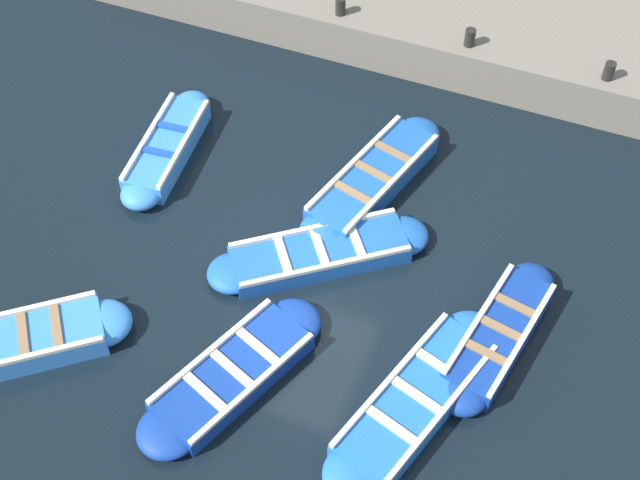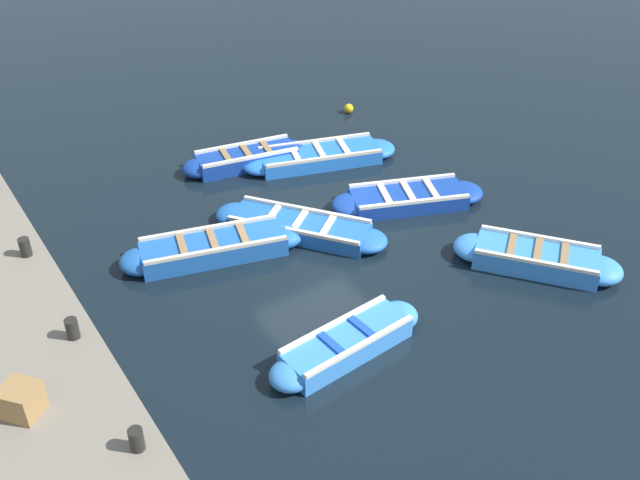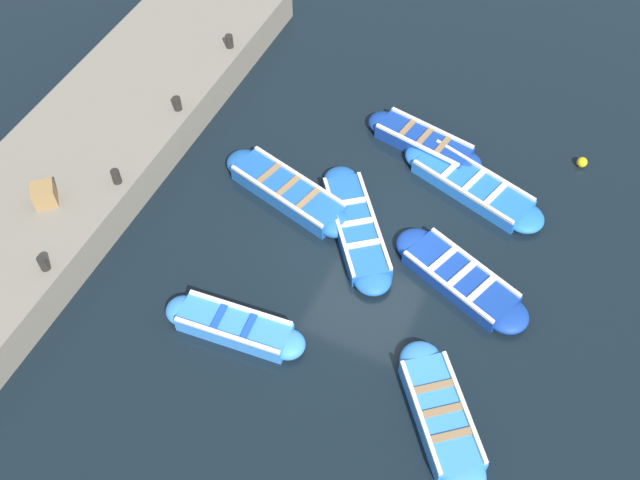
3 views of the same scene
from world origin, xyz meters
name	(u,v)px [view 2 (image 2 of 3)]	position (x,y,z in m)	size (l,w,h in m)	color
ground_plane	(326,233)	(0.00, 0.00, 0.00)	(120.00, 120.00, 0.00)	black
boat_bow_out	(214,248)	(-2.31, 0.57, 0.20)	(3.78, 1.78, 0.46)	#1E59AD
boat_broadside	(300,227)	(-0.47, 0.30, 0.16)	(2.93, 3.49, 0.38)	#1E59AD
boat_near_quay	(320,157)	(1.54, 2.58, 0.17)	(3.89, 2.00, 0.39)	blue
boat_centre	(347,344)	(-1.70, -3.15, 0.20)	(3.11, 0.96, 0.45)	#3884E0
boat_far_corner	(408,198)	(2.12, -0.07, 0.17)	(3.52, 2.11, 0.39)	navy
boat_end_of_row	(536,259)	(2.76, -3.21, 0.20)	(2.68, 3.07, 0.46)	#3884E0
boat_tucked	(247,158)	(0.01, 3.43, 0.19)	(3.22, 1.33, 0.44)	navy
bollard_north	(137,439)	(-5.61, -3.89, 1.09)	(0.20, 0.20, 0.35)	black
bollard_mid_north	(72,329)	(-5.61, -1.30, 1.09)	(0.20, 0.20, 0.35)	black
bollard_mid_south	(25,247)	(-5.61, 1.30, 1.09)	(0.20, 0.20, 0.35)	black
wooden_crate	(21,400)	(-6.68, -2.43, 1.15)	(0.48, 0.48, 0.48)	olive
buoy_orange_near	(349,108)	(3.72, 4.46, 0.13)	(0.26, 0.26, 0.26)	#EAB214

